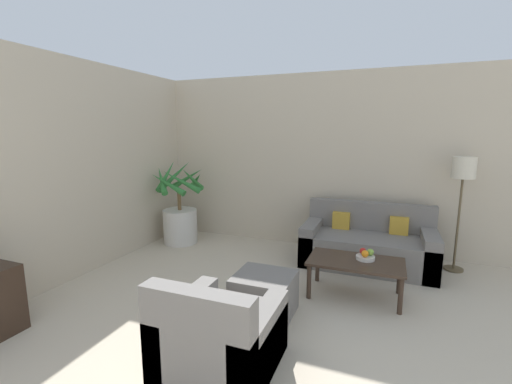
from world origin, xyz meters
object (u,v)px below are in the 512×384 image
at_px(potted_palm, 180,215).
at_px(apple_red, 363,251).
at_px(coffee_table, 356,265).
at_px(apple_green, 370,252).
at_px(sofa_loveseat, 367,245).
at_px(orange_fruit, 365,254).
at_px(floor_lamp, 463,177).
at_px(armchair, 220,338).
at_px(ottoman, 264,294).
at_px(fruit_bowl, 365,258).

distance_m(potted_palm, apple_red, 3.04).
bearing_deg(potted_palm, coffee_table, -17.47).
bearing_deg(apple_green, sofa_loveseat, 94.67).
xyz_separation_m(apple_green, orange_fruit, (-0.05, -0.07, -0.00)).
relative_size(floor_lamp, coffee_table, 1.48).
distance_m(potted_palm, armchair, 3.24).
distance_m(floor_lamp, apple_red, 1.74).
distance_m(apple_green, armchair, 2.00).
bearing_deg(floor_lamp, sofa_loveseat, -168.65).
bearing_deg(ottoman, potted_palm, 141.64).
relative_size(potted_palm, ottoman, 2.36).
xyz_separation_m(sofa_loveseat, apple_red, (-0.01, -0.90, 0.21)).
bearing_deg(floor_lamp, armchair, -125.14).
bearing_deg(orange_fruit, apple_green, 53.83).
xyz_separation_m(apple_red, ottoman, (-0.87, -0.84, -0.29)).
bearing_deg(fruit_bowl, orange_fruit, -95.51).
relative_size(apple_green, armchair, 0.09).
height_order(coffee_table, apple_green, apple_green).
xyz_separation_m(apple_green, ottoman, (-0.95, -0.83, -0.29)).
distance_m(sofa_loveseat, floor_lamp, 1.48).
bearing_deg(ottoman, coffee_table, 41.84).
xyz_separation_m(sofa_loveseat, armchair, (-0.92, -2.64, -0.02)).
height_order(sofa_loveseat, apple_red, sofa_loveseat).
bearing_deg(fruit_bowl, armchair, -119.09).
height_order(fruit_bowl, ottoman, fruit_bowl).
height_order(potted_palm, armchair, potted_palm).
distance_m(coffee_table, apple_green, 0.22).
bearing_deg(sofa_loveseat, armchair, -109.17).
xyz_separation_m(sofa_loveseat, orange_fruit, (0.02, -0.98, 0.22)).
bearing_deg(orange_fruit, ottoman, -140.00).
bearing_deg(sofa_loveseat, orange_fruit, -88.71).
relative_size(potted_palm, apple_green, 17.68).
relative_size(potted_palm, floor_lamp, 0.91).
bearing_deg(sofa_loveseat, apple_green, -85.33).
relative_size(floor_lamp, apple_green, 19.49).
bearing_deg(fruit_bowl, floor_lamp, 47.42).
bearing_deg(orange_fruit, apple_red, 107.89).
height_order(potted_palm, coffee_table, potted_palm).
height_order(potted_palm, fruit_bowl, potted_palm).
height_order(apple_red, apple_green, apple_green).
xyz_separation_m(floor_lamp, coffee_table, (-1.16, -1.23, -0.89)).
relative_size(apple_red, orange_fruit, 0.94).
bearing_deg(ottoman, apple_red, 44.00).
xyz_separation_m(coffee_table, ottoman, (-0.81, -0.73, -0.16)).
relative_size(orange_fruit, ottoman, 0.13).
xyz_separation_m(fruit_bowl, armchair, (-0.94, -1.70, -0.17)).
distance_m(potted_palm, orange_fruit, 3.09).
xyz_separation_m(coffee_table, apple_red, (0.06, 0.12, 0.13)).
bearing_deg(potted_palm, apple_red, -15.00).
bearing_deg(apple_red, orange_fruit, -72.11).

